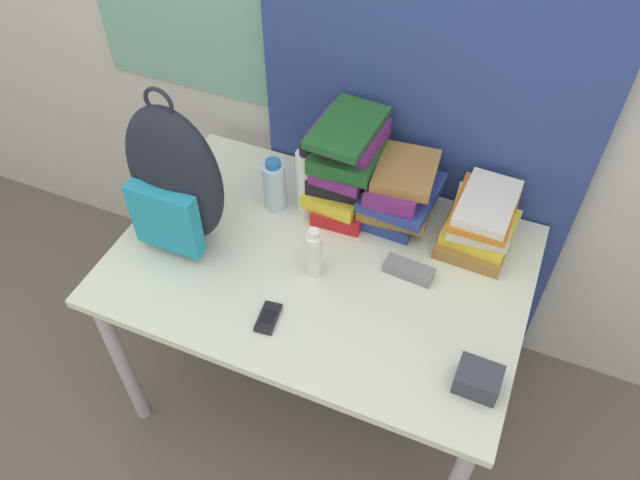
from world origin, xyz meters
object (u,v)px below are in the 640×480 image
(cell_phone, at_px, (268,318))
(book_stack_left, at_px, (347,165))
(sports_bottle, at_px, (307,181))
(sunscreen_bottle, at_px, (313,253))
(book_stack_right, at_px, (481,221))
(water_bottle, at_px, (274,185))
(camera_pouch, at_px, (478,379))
(book_stack_center, at_px, (400,192))
(backpack, at_px, (174,181))
(sunglasses_case, at_px, (409,270))

(cell_phone, bearing_deg, book_stack_left, 86.92)
(sports_bottle, height_order, cell_phone, sports_bottle)
(sunscreen_bottle, bearing_deg, book_stack_left, 93.39)
(book_stack_right, height_order, sports_bottle, sports_bottle)
(book_stack_right, height_order, water_bottle, water_bottle)
(camera_pouch, bearing_deg, book_stack_center, 126.69)
(book_stack_center, xyz_separation_m, water_bottle, (-0.39, -0.11, -0.02))
(sports_bottle, xyz_separation_m, camera_pouch, (0.67, -0.44, -0.09))
(backpack, distance_m, book_stack_left, 0.54)
(book_stack_left, bearing_deg, sunglasses_case, -37.00)
(book_stack_center, bearing_deg, backpack, -149.92)
(book_stack_left, height_order, sunglasses_case, book_stack_left)
(book_stack_right, relative_size, sports_bottle, 1.05)
(backpack, xyz_separation_m, book_stack_center, (0.59, 0.34, -0.13))
(book_stack_left, xyz_separation_m, sunglasses_case, (0.29, -0.22, -0.15))
(book_stack_center, relative_size, water_bottle, 1.43)
(backpack, bearing_deg, sunscreen_bottle, 2.56)
(book_stack_center, height_order, cell_phone, book_stack_center)
(book_stack_left, distance_m, book_stack_center, 0.19)
(book_stack_center, xyz_separation_m, sunglasses_case, (0.11, -0.22, -0.09))
(sunscreen_bottle, relative_size, sunglasses_case, 1.18)
(book_stack_right, relative_size, cell_phone, 2.49)
(sports_bottle, bearing_deg, book_stack_left, 35.69)
(sunglasses_case, bearing_deg, water_bottle, 167.17)
(book_stack_left, bearing_deg, sunscreen_bottle, -86.61)
(book_stack_center, xyz_separation_m, book_stack_right, (0.27, -0.00, -0.03))
(book_stack_center, distance_m, sports_bottle, 0.30)
(sunscreen_bottle, height_order, cell_phone, sunscreen_bottle)
(cell_phone, bearing_deg, sunscreen_bottle, 77.28)
(book_stack_center, distance_m, cell_phone, 0.58)
(sports_bottle, height_order, sunglasses_case, sports_bottle)
(book_stack_center, bearing_deg, water_bottle, -164.73)
(book_stack_center, height_order, sports_bottle, sports_bottle)
(book_stack_right, relative_size, sunscreen_bottle, 1.49)
(water_bottle, bearing_deg, book_stack_right, 9.07)
(sunscreen_bottle, bearing_deg, camera_pouch, -19.43)
(book_stack_right, xyz_separation_m, sunglasses_case, (-0.16, -0.22, -0.07))
(book_stack_left, relative_size, sunglasses_case, 2.15)
(backpack, xyz_separation_m, sunglasses_case, (0.70, 0.12, -0.22))
(book_stack_left, height_order, cell_phone, book_stack_left)
(backpack, bearing_deg, sunglasses_case, 9.93)
(cell_phone, bearing_deg, backpack, 153.38)
(book_stack_right, distance_m, sunglasses_case, 0.28)
(book_stack_right, bearing_deg, water_bottle, -170.93)
(cell_phone, xyz_separation_m, sunglasses_case, (0.32, 0.32, 0.01))
(water_bottle, height_order, camera_pouch, water_bottle)
(book_stack_center, xyz_separation_m, cell_phone, (-0.21, -0.54, -0.10))
(sports_bottle, bearing_deg, backpack, -139.16)
(water_bottle, bearing_deg, book_stack_center, 15.27)
(water_bottle, xyz_separation_m, camera_pouch, (0.78, -0.41, -0.06))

